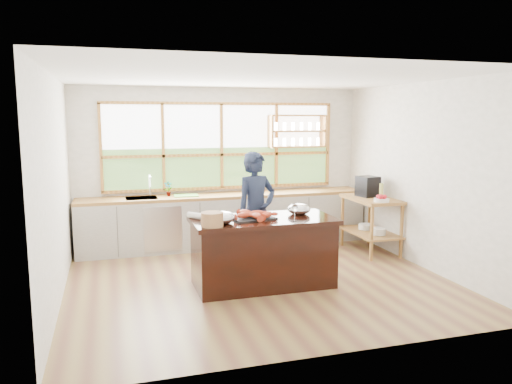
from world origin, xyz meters
name	(u,v)px	position (x,y,z in m)	size (l,w,h in m)	color
ground_plane	(259,280)	(0.00, 0.00, 0.00)	(5.00, 5.00, 0.00)	olive
room_shell	(250,149)	(0.02, 0.51, 1.75)	(5.02, 4.52, 2.71)	white
back_counter	(225,220)	(-0.02, 1.94, 0.45)	(4.90, 0.63, 0.90)	beige
right_shelf_unit	(371,216)	(2.19, 0.89, 0.60)	(0.62, 1.10, 0.90)	#9A6A39
island	(263,252)	(0.00, -0.20, 0.45)	(1.85, 0.90, 0.90)	black
cook	(256,212)	(0.10, 0.47, 0.86)	(0.63, 0.41, 1.71)	#192138
potted_plant	(168,189)	(-0.96, 2.00, 1.02)	(0.13, 0.09, 0.25)	slate
cutting_board	(186,195)	(-0.67, 1.94, 0.91)	(0.40, 0.30, 0.01)	#5BAC3C
espresso_machine	(368,186)	(2.19, 1.03, 1.07)	(0.29, 0.31, 0.33)	black
wine_bottle	(381,191)	(2.24, 0.69, 1.03)	(0.06, 0.06, 0.26)	#B4BF59
fruit_bowl	(382,199)	(2.14, 0.50, 0.94)	(0.24, 0.24, 0.11)	white
slate_board	(252,218)	(-0.15, -0.19, 0.91)	(0.55, 0.40, 0.02)	black
lobster_pile	(254,215)	(-0.13, -0.22, 0.96)	(0.52, 0.48, 0.08)	red
mixing_bowl_left	(222,218)	(-0.58, -0.35, 0.97)	(0.33, 0.33, 0.16)	silver
mixing_bowl_right	(299,209)	(0.55, -0.07, 0.97)	(0.31, 0.31, 0.15)	silver
wine_glass	(295,208)	(0.33, -0.48, 1.06)	(0.08, 0.08, 0.22)	white
wicker_basket	(212,219)	(-0.73, -0.50, 0.99)	(0.27, 0.27, 0.17)	#9F774E
parchment_roll	(197,216)	(-0.83, -0.02, 0.94)	(0.08, 0.08, 0.30)	white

